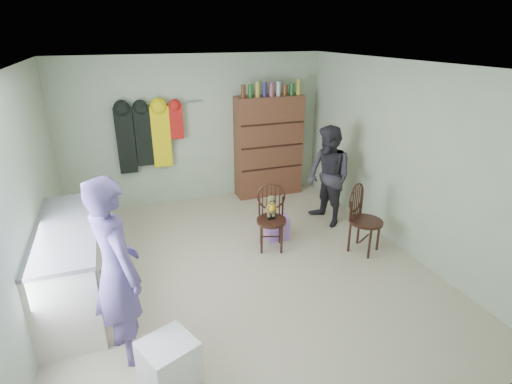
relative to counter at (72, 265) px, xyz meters
name	(u,v)px	position (x,y,z in m)	size (l,w,h in m)	color
ground_plane	(243,268)	(1.95, 0.00, -0.47)	(5.00, 5.00, 0.00)	beige
room_walls	(228,139)	(1.95, 0.53, 1.11)	(5.00, 5.00, 5.00)	#B4C4A4
counter	(72,265)	(0.00, 0.00, 0.00)	(0.64, 1.86, 0.94)	silver
plastic_tub	(169,362)	(0.81, -1.46, -0.27)	(0.43, 0.41, 0.41)	white
chair_front	(271,213)	(2.50, 0.41, 0.05)	(0.52, 0.52, 0.92)	#3E1F15
chair_far	(362,216)	(3.63, -0.08, 0.04)	(0.58, 0.58, 0.96)	#3E1F15
striped_bag	(277,228)	(2.68, 0.61, -0.30)	(0.32, 0.25, 0.33)	#E572CE
person_left	(117,271)	(0.48, -0.97, 0.41)	(0.65, 0.42, 1.77)	#5F4F91
person_right	(328,177)	(3.60, 0.83, 0.30)	(0.75, 0.59, 1.55)	#2D2B33
dresser	(269,146)	(3.20, 2.30, 0.44)	(1.20, 0.39, 2.07)	brown
coat_rack	(148,136)	(1.12, 2.38, 0.78)	(1.42, 0.12, 1.09)	#99999E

